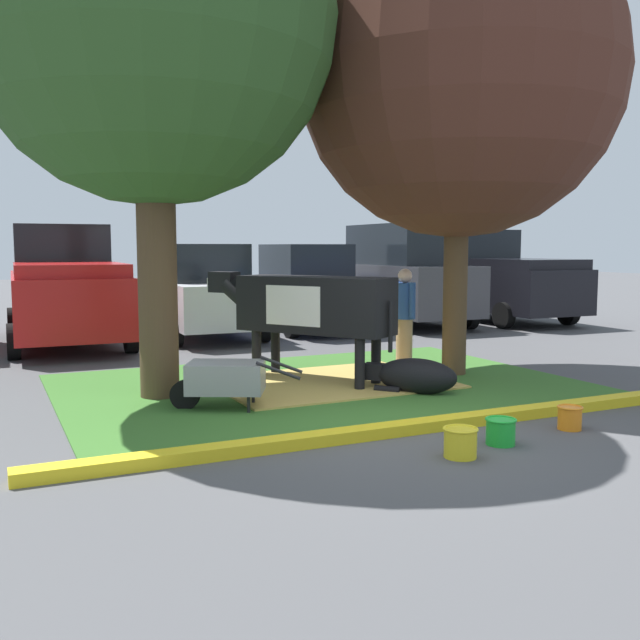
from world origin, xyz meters
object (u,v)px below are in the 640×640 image
at_px(wheelbarrow, 224,378).
at_px(cow_holstein, 308,305).
at_px(shade_tree_left, 151,19).
at_px(bucket_green, 501,431).
at_px(shade_tree_right, 459,76).
at_px(bucket_orange, 570,417).
at_px(person_handler, 405,316).
at_px(pickup_truck_maroon, 65,289).
at_px(bucket_yellow, 460,442).
at_px(calf_lying, 414,376).
at_px(sedan_blue, 305,288).
at_px(hatchback_white, 202,292).
at_px(pickup_truck_black, 491,278).
at_px(suv_dark_grey, 403,274).

bearing_deg(wheelbarrow, cow_holstein, 35.43).
relative_size(shade_tree_left, bucket_green, 22.80).
relative_size(shade_tree_right, bucket_orange, 25.01).
distance_m(person_handler, pickup_truck_maroon, 7.23).
distance_m(bucket_yellow, pickup_truck_maroon, 10.25).
distance_m(shade_tree_left, cow_holstein, 4.26).
bearing_deg(person_handler, calf_lying, -117.96).
height_order(cow_holstein, sedan_blue, sedan_blue).
bearing_deg(bucket_yellow, hatchback_white, 87.90).
relative_size(bucket_green, bucket_orange, 1.14).
height_order(cow_holstein, bucket_orange, cow_holstein).
distance_m(shade_tree_right, pickup_truck_black, 9.32).
bearing_deg(shade_tree_right, bucket_orange, -104.56).
xyz_separation_m(shade_tree_right, suv_dark_grey, (3.07, 6.39, -3.20)).
distance_m(bucket_orange, suv_dark_grey, 10.47).
relative_size(shade_tree_right, bucket_green, 21.97).
relative_size(bucket_yellow, bucket_green, 1.06).
relative_size(wheelbarrow, bucket_yellow, 4.68).
distance_m(shade_tree_left, shade_tree_right, 4.48).
relative_size(bucket_yellow, suv_dark_grey, 0.07).
relative_size(cow_holstein, person_handler, 1.73).
relative_size(bucket_green, suv_dark_grey, 0.07).
height_order(person_handler, bucket_orange, person_handler).
relative_size(shade_tree_right, hatchback_white, 1.54).
bearing_deg(bucket_green, pickup_truck_maroon, 107.59).
bearing_deg(pickup_truck_black, bucket_green, -128.37).
xyz_separation_m(hatchback_white, sedan_blue, (2.61, 0.31, 0.00)).
distance_m(cow_holstein, bucket_orange, 4.06).
xyz_separation_m(shade_tree_right, cow_holstein, (-2.27, 0.42, -3.35)).
distance_m(shade_tree_right, suv_dark_grey, 7.78).
bearing_deg(suv_dark_grey, wheelbarrow, -134.38).
xyz_separation_m(shade_tree_left, wheelbarrow, (0.54, -1.06, -4.39)).
bearing_deg(bucket_green, bucket_orange, 7.99).
relative_size(shade_tree_left, bucket_orange, 25.96).
bearing_deg(sedan_blue, suv_dark_grey, -3.50).
relative_size(bucket_yellow, pickup_truck_maroon, 0.06).
height_order(pickup_truck_maroon, suv_dark_grey, suv_dark_grey).
relative_size(wheelbarrow, sedan_blue, 0.35).
relative_size(person_handler, sedan_blue, 0.36).
bearing_deg(bucket_orange, calf_lying, 101.86).
bearing_deg(bucket_yellow, suv_dark_grey, 60.66).
xyz_separation_m(wheelbarrow, bucket_yellow, (1.39, -2.82, -0.24)).
relative_size(bucket_yellow, hatchback_white, 0.07).
xyz_separation_m(calf_lying, bucket_orange, (0.49, -2.32, -0.10)).
relative_size(pickup_truck_maroon, hatchback_white, 1.23).
bearing_deg(shade_tree_left, pickup_truck_maroon, 95.01).
height_order(wheelbarrow, sedan_blue, sedan_blue).
height_order(person_handler, sedan_blue, sedan_blue).
bearing_deg(hatchback_white, sedan_blue, 6.82).
bearing_deg(cow_holstein, bucket_green, -84.64).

